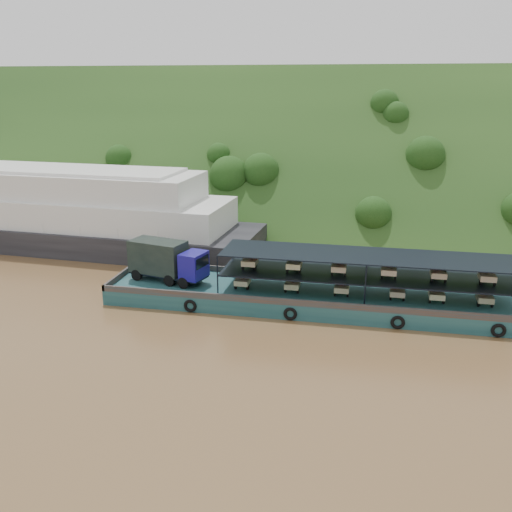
# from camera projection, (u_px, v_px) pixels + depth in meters

# --- Properties ---
(ground) EXTENTS (160.00, 160.00, 0.00)m
(ground) POSITION_uv_depth(u_px,v_px,m) (272.00, 305.00, 46.70)
(ground) COLOR brown
(ground) RESTS_ON ground
(hillside) EXTENTS (140.00, 39.60, 39.60)m
(hillside) POSITION_uv_depth(u_px,v_px,m) (317.00, 212.00, 80.42)
(hillside) COLOR #163312
(hillside) RESTS_ON ground
(cargo_barge) EXTENTS (35.00, 7.18, 4.64)m
(cargo_barge) POSITION_uv_depth(u_px,v_px,m) (307.00, 291.00, 46.49)
(cargo_barge) COLOR #133C42
(cargo_barge) RESTS_ON ground
(passenger_ferry) EXTENTS (43.19, 13.04, 8.64)m
(passenger_ferry) POSITION_uv_depth(u_px,v_px,m) (68.00, 212.00, 62.99)
(passenger_ferry) COLOR black
(passenger_ferry) RESTS_ON ground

